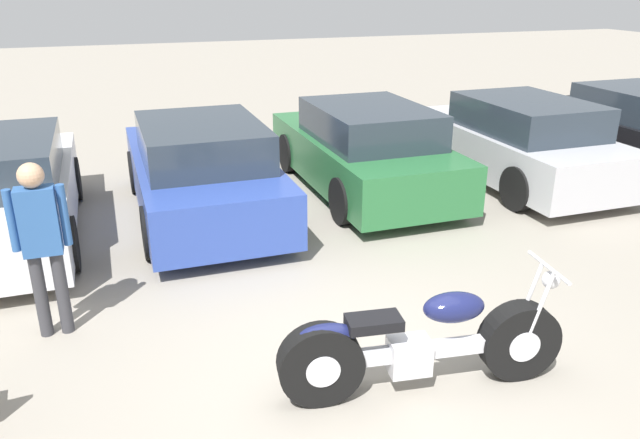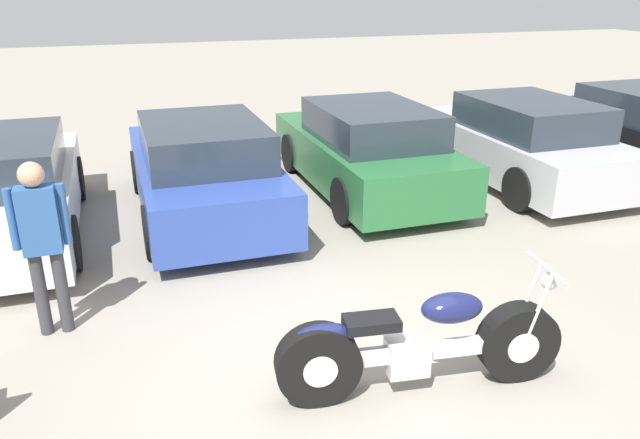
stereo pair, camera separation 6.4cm
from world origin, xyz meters
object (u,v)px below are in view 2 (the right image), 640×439
(parked_car_green, at_px, (366,150))
(parked_car_silver, at_px, (520,142))
(parked_car_white, at_px, (0,191))
(parked_car_blue, at_px, (204,171))
(motorcycle, at_px, (418,346))
(person_standing, at_px, (41,235))

(parked_car_green, xyz_separation_m, parked_car_silver, (2.62, -0.34, 0.00))
(parked_car_white, bearing_deg, parked_car_silver, 0.22)
(parked_car_white, xyz_separation_m, parked_car_silver, (7.86, 0.03, 0.00))
(parked_car_white, height_order, parked_car_blue, same)
(motorcycle, bearing_deg, parked_car_green, 72.15)
(motorcycle, distance_m, person_standing, 3.54)
(motorcycle, height_order, parked_car_silver, parked_car_silver)
(person_standing, bearing_deg, parked_car_green, 34.07)
(motorcycle, height_order, parked_car_green, parked_car_green)
(person_standing, bearing_deg, parked_car_blue, 55.61)
(parked_car_green, bearing_deg, person_standing, -145.93)
(parked_car_white, relative_size, parked_car_blue, 1.00)
(motorcycle, xyz_separation_m, parked_car_silver, (4.22, 4.63, 0.25))
(parked_car_white, bearing_deg, person_standing, -74.52)
(motorcycle, distance_m, parked_car_white, 5.87)
(motorcycle, relative_size, parked_car_silver, 0.57)
(parked_car_green, height_order, person_standing, person_standing)
(motorcycle, xyz_separation_m, parked_car_blue, (-1.02, 4.68, 0.25))
(motorcycle, relative_size, parked_car_white, 0.57)
(parked_car_white, distance_m, person_standing, 2.79)
(parked_car_silver, bearing_deg, parked_car_green, 172.51)
(parked_car_blue, bearing_deg, parked_car_silver, -0.52)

